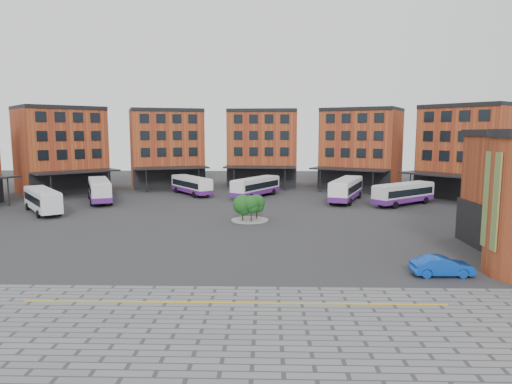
{
  "coord_description": "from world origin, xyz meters",
  "views": [
    {
      "loc": [
        4.04,
        -40.69,
        10.45
      ],
      "look_at": [
        2.85,
        7.53,
        4.0
      ],
      "focal_mm": 32.0,
      "sensor_mm": 36.0,
      "label": 1
    }
  ],
  "objects_px": {
    "blue_car": "(442,266)",
    "bus_f": "(404,193)",
    "bus_b": "(99,190)",
    "bus_e": "(346,189)",
    "bus_c": "(191,185)",
    "bus_a": "(42,199)",
    "bus_d": "(256,187)",
    "tree_island": "(249,206)"
  },
  "relations": [
    {
      "from": "bus_a",
      "to": "bus_f",
      "type": "distance_m",
      "value": 48.85
    },
    {
      "from": "bus_b",
      "to": "tree_island",
      "type": "bearing_deg",
      "value": -55.17
    },
    {
      "from": "bus_b",
      "to": "bus_f",
      "type": "bearing_deg",
      "value": -25.79
    },
    {
      "from": "bus_a",
      "to": "bus_f",
      "type": "bearing_deg",
      "value": -28.82
    },
    {
      "from": "tree_island",
      "to": "bus_a",
      "type": "height_order",
      "value": "tree_island"
    },
    {
      "from": "blue_car",
      "to": "bus_f",
      "type": "bearing_deg",
      "value": -13.8
    },
    {
      "from": "bus_f",
      "to": "bus_a",
      "type": "bearing_deg",
      "value": -118.86
    },
    {
      "from": "bus_c",
      "to": "bus_f",
      "type": "distance_m",
      "value": 33.45
    },
    {
      "from": "bus_a",
      "to": "bus_e",
      "type": "relative_size",
      "value": 0.83
    },
    {
      "from": "tree_island",
      "to": "bus_f",
      "type": "height_order",
      "value": "tree_island"
    },
    {
      "from": "bus_a",
      "to": "bus_b",
      "type": "bearing_deg",
      "value": 29.73
    },
    {
      "from": "bus_f",
      "to": "blue_car",
      "type": "height_order",
      "value": "bus_f"
    },
    {
      "from": "tree_island",
      "to": "bus_d",
      "type": "bearing_deg",
      "value": 89.21
    },
    {
      "from": "bus_a",
      "to": "bus_e",
      "type": "distance_m",
      "value": 42.09
    },
    {
      "from": "tree_island",
      "to": "bus_d",
      "type": "height_order",
      "value": "tree_island"
    },
    {
      "from": "bus_e",
      "to": "blue_car",
      "type": "relative_size",
      "value": 2.77
    },
    {
      "from": "bus_b",
      "to": "bus_d",
      "type": "height_order",
      "value": "bus_b"
    },
    {
      "from": "bus_e",
      "to": "bus_d",
      "type": "bearing_deg",
      "value": -176.17
    },
    {
      "from": "bus_a",
      "to": "bus_b",
      "type": "height_order",
      "value": "bus_b"
    },
    {
      "from": "bus_b",
      "to": "bus_d",
      "type": "bearing_deg",
      "value": -9.75
    },
    {
      "from": "bus_b",
      "to": "blue_car",
      "type": "xyz_separation_m",
      "value": [
        37.65,
        -34.15,
        -1.08
      ]
    },
    {
      "from": "tree_island",
      "to": "bus_a",
      "type": "distance_m",
      "value": 27.22
    },
    {
      "from": "bus_c",
      "to": "bus_e",
      "type": "distance_m",
      "value": 25.25
    },
    {
      "from": "bus_f",
      "to": "blue_car",
      "type": "xyz_separation_m",
      "value": [
        -6.7,
        -32.21,
        -0.96
      ]
    },
    {
      "from": "bus_d",
      "to": "bus_c",
      "type": "bearing_deg",
      "value": -162.27
    },
    {
      "from": "bus_b",
      "to": "bus_e",
      "type": "xyz_separation_m",
      "value": [
        36.77,
        1.34,
        0.03
      ]
    },
    {
      "from": "bus_d",
      "to": "bus_f",
      "type": "height_order",
      "value": "bus_f"
    },
    {
      "from": "tree_island",
      "to": "blue_car",
      "type": "xyz_separation_m",
      "value": [
        14.78,
        -19.93,
        -1.11
      ]
    },
    {
      "from": "bus_a",
      "to": "bus_d",
      "type": "xyz_separation_m",
      "value": [
        27.06,
        14.98,
        -0.15
      ]
    },
    {
      "from": "bus_b",
      "to": "bus_e",
      "type": "bearing_deg",
      "value": -21.2
    },
    {
      "from": "bus_e",
      "to": "blue_car",
      "type": "bearing_deg",
      "value": -67.51
    },
    {
      "from": "bus_f",
      "to": "blue_car",
      "type": "bearing_deg",
      "value": -49.42
    },
    {
      "from": "blue_car",
      "to": "bus_b",
      "type": "bearing_deg",
      "value": 45.74
    },
    {
      "from": "bus_a",
      "to": "bus_e",
      "type": "xyz_separation_m",
      "value": [
        40.69,
        10.75,
        0.02
      ]
    },
    {
      "from": "bus_c",
      "to": "bus_e",
      "type": "bearing_deg",
      "value": -50.41
    },
    {
      "from": "bus_e",
      "to": "bus_f",
      "type": "height_order",
      "value": "bus_e"
    },
    {
      "from": "bus_c",
      "to": "bus_e",
      "type": "xyz_separation_m",
      "value": [
        24.37,
        -6.63,
        0.21
      ]
    },
    {
      "from": "tree_island",
      "to": "bus_c",
      "type": "distance_m",
      "value": 24.53
    },
    {
      "from": "bus_b",
      "to": "bus_e",
      "type": "relative_size",
      "value": 0.98
    },
    {
      "from": "bus_d",
      "to": "bus_b",
      "type": "bearing_deg",
      "value": -136.14
    },
    {
      "from": "bus_e",
      "to": "bus_f",
      "type": "distance_m",
      "value": 8.26
    },
    {
      "from": "bus_d",
      "to": "bus_f",
      "type": "bearing_deg",
      "value": 10.84
    }
  ]
}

